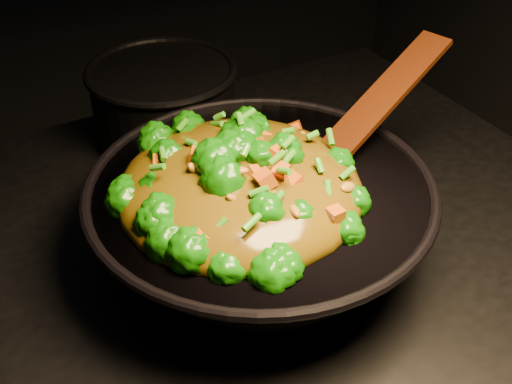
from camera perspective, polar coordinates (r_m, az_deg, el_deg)
wok at (r=0.80m, az=0.35°, el=-2.81°), size 0.51×0.51×0.12m
stir_fry at (r=0.73m, az=-1.49°, el=3.06°), size 0.38×0.38×0.10m
spatula at (r=0.84m, az=10.24°, el=7.22°), size 0.28×0.12×0.12m
back_pot at (r=1.05m, az=-8.16°, el=7.79°), size 0.28×0.28×0.13m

